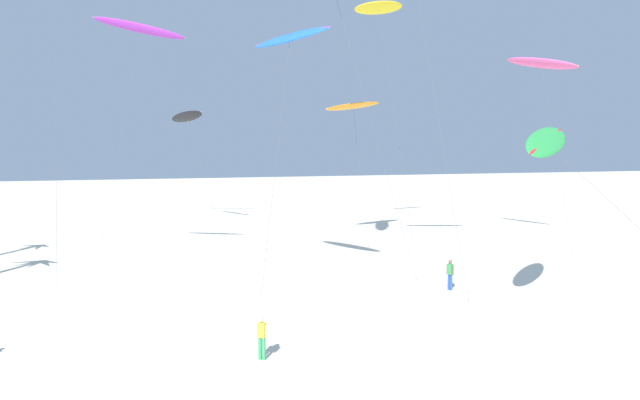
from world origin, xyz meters
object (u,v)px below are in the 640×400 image
(flying_kite_0, at_px, (140,28))
(flying_kite_7, at_px, (547,141))
(person_near_left, at_px, (450,273))
(flying_kite_9, at_px, (187,117))
(flying_kite_1, at_px, (379,8))
(flying_kite_4, at_px, (541,63))
(person_near_right, at_px, (262,336))
(flying_kite_2, at_px, (353,106))
(flying_kite_3, at_px, (290,38))

(flying_kite_0, xyz_separation_m, flying_kite_7, (17.11, -36.94, -10.46))
(person_near_left, bearing_deg, flying_kite_9, 108.34)
(flying_kite_1, relative_size, flying_kite_4, 1.36)
(flying_kite_9, relative_size, person_near_right, 6.93)
(flying_kite_1, relative_size, flying_kite_7, 1.72)
(flying_kite_7, distance_m, person_near_right, 16.65)
(flying_kite_4, relative_size, person_near_left, 8.99)
(person_near_right, bearing_deg, flying_kite_1, 60.29)
(flying_kite_2, relative_size, flying_kite_9, 1.03)
(flying_kite_1, xyz_separation_m, flying_kite_2, (-3.82, -3.68, -9.03))
(flying_kite_2, bearing_deg, person_near_left, -94.06)
(person_near_right, bearing_deg, flying_kite_9, 87.45)
(flying_kite_4, distance_m, person_near_left, 23.40)
(flying_kite_3, height_order, flying_kite_4, flying_kite_4)
(person_near_left, xyz_separation_m, person_near_right, (-12.80, -8.45, -0.03))
(flying_kite_9, bearing_deg, flying_kite_1, -31.64)
(flying_kite_9, xyz_separation_m, person_near_right, (-1.85, -41.49, -9.97))
(flying_kite_3, distance_m, person_near_right, 17.56)
(person_near_left, relative_size, person_near_right, 1.03)
(flying_kite_1, relative_size, flying_kite_9, 1.83)
(flying_kite_9, distance_m, person_near_left, 36.20)
(flying_kite_3, relative_size, person_near_left, 8.34)
(flying_kite_2, relative_size, person_near_right, 7.17)
(person_near_left, height_order, person_near_right, person_near_left)
(flying_kite_1, xyz_separation_m, flying_kite_9, (-16.15, 9.95, -9.54))
(flying_kite_0, relative_size, person_near_left, 11.54)
(flying_kite_0, bearing_deg, flying_kite_4, -32.39)
(flying_kite_2, bearing_deg, person_near_right, -116.98)
(flying_kite_2, height_order, flying_kite_7, flying_kite_2)
(flying_kite_3, bearing_deg, flying_kite_2, 59.29)
(flying_kite_2, distance_m, flying_kite_9, 18.39)
(flying_kite_9, xyz_separation_m, person_near_left, (10.95, -33.04, -9.94))
(flying_kite_4, bearing_deg, flying_kite_7, -125.31)
(flying_kite_0, relative_size, flying_kite_7, 1.62)
(flying_kite_0, height_order, flying_kite_1, flying_kite_1)
(flying_kite_2, bearing_deg, flying_kite_0, 144.92)
(flying_kite_0, height_order, flying_kite_9, flying_kite_0)
(flying_kite_0, xyz_separation_m, flying_kite_2, (16.65, -11.69, -7.46))
(flying_kite_1, relative_size, person_near_right, 12.66)
(flying_kite_2, height_order, flying_kite_3, flying_kite_3)
(flying_kite_3, xyz_separation_m, flying_kite_9, (-2.27, 30.56, -3.15))
(flying_kite_4, distance_m, person_near_right, 36.91)
(flying_kite_0, xyz_separation_m, flying_kite_9, (4.32, 1.94, -7.98))
(flying_kite_3, xyz_separation_m, flying_kite_4, (23.27, 9.68, 0.58))
(flying_kite_1, height_order, flying_kite_3, flying_kite_1)
(flying_kite_0, relative_size, flying_kite_4, 1.28)
(flying_kite_7, bearing_deg, flying_kite_0, 114.85)
(flying_kite_4, height_order, person_near_right, flying_kite_4)
(flying_kite_0, height_order, flying_kite_3, flying_kite_0)
(flying_kite_1, height_order, flying_kite_2, flying_kite_1)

